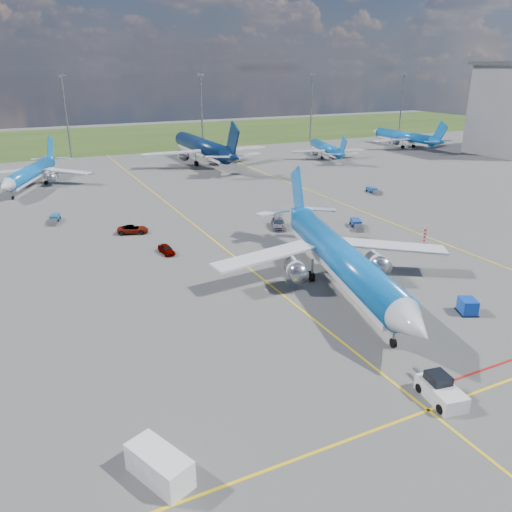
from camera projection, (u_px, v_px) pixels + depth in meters
name	position (u px, v px, depth m)	size (l,w,h in m)	color
ground	(295.00, 305.00, 54.44)	(400.00, 400.00, 0.00)	#535350
grass_strip	(87.00, 139.00, 180.59)	(400.00, 80.00, 0.01)	#2D4719
taxiway_lines	(207.00, 233.00, 77.81)	(60.25, 160.00, 0.02)	yellow
floodlight_masts	(137.00, 110.00, 146.61)	(202.20, 0.50, 22.70)	slate
warning_post	(424.00, 237.00, 71.29)	(0.50, 0.50, 3.00)	red
bg_jet_nnw	(33.00, 187.00, 108.44)	(25.75, 33.79, 8.85)	blue
bg_jet_n	(203.00, 163.00, 135.45)	(36.47, 47.87, 12.54)	#071C41
bg_jet_ne	(326.00, 158.00, 143.59)	(22.60, 29.67, 7.77)	blue
bg_jet_ene	(403.00, 147.00, 163.13)	(27.20, 35.69, 9.35)	blue
main_airliner	(339.00, 287.00, 58.69)	(31.37, 41.17, 10.78)	blue
pushback_tug	(440.00, 390.00, 38.67)	(2.78, 5.84, 1.94)	silver
uld_container	(468.00, 306.00, 52.31)	(1.58, 1.98, 1.58)	#0D3EB7
service_van	(159.00, 466.00, 31.06)	(2.00, 4.54, 2.00)	white
service_car_a	(166.00, 249.00, 69.21)	(1.47, 3.64, 1.24)	#999999
service_car_b	(133.00, 229.00, 77.68)	(2.18, 4.73, 1.32)	#999999
service_car_c	(278.00, 223.00, 80.36)	(2.12, 5.21, 1.51)	#999999
baggage_tug_w	(357.00, 225.00, 80.46)	(3.23, 4.96, 1.09)	#183D93
baggage_tug_c	(54.00, 219.00, 83.41)	(2.35, 4.76, 1.03)	#17538C
baggage_tug_e	(374.00, 191.00, 102.84)	(1.55, 4.50, 0.99)	#184A93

